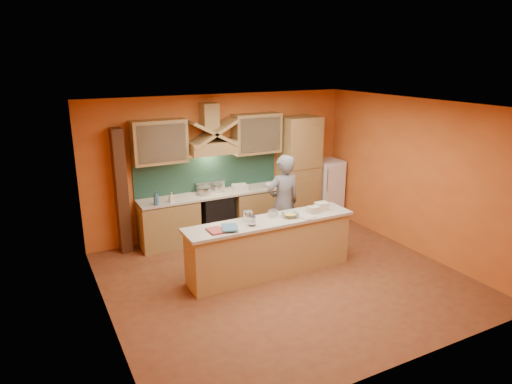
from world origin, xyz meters
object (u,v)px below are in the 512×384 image
person (283,203)px  mixing_bowl (290,215)px  kitchen_scale (273,214)px  stove (215,215)px  fridge (326,188)px

person → mixing_bowl: (-0.32, -0.77, 0.07)m
person → mixing_bowl: size_ratio=6.59×
person → kitchen_scale: size_ratio=14.86×
kitchen_scale → stove: bearing=75.1°
fridge → mixing_bowl: 2.90m
fridge → person: 2.17m
mixing_bowl → stove: bearing=106.2°
person → kitchen_scale: bearing=47.1°
stove → fridge: size_ratio=0.69×
mixing_bowl → kitchen_scale: bearing=151.1°
stove → kitchen_scale: size_ratio=7.36×
fridge → kitchen_scale: (-2.39, -1.79, 0.35)m
kitchen_scale → fridge: bearing=12.0°
stove → kitchen_scale: kitchen_scale is taller
person → kitchen_scale: person is taller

